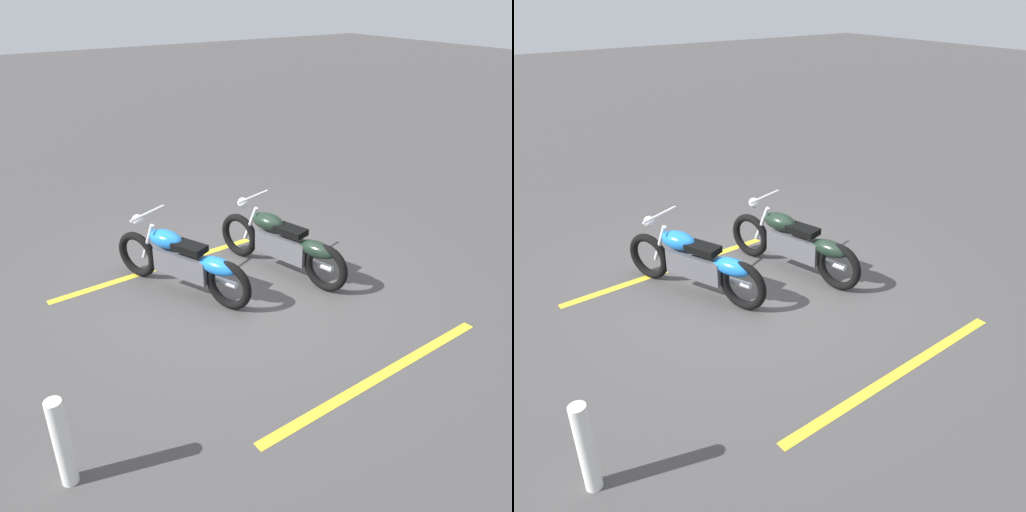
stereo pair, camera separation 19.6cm
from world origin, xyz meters
TOP-DOWN VIEW (x-y plane):
  - ground_plane at (0.00, 0.00)m, footprint 60.00×60.00m
  - motorcycle_bright_foreground at (-0.11, -0.68)m, footprint 2.08×1.00m
  - motorcycle_dark_foreground at (0.19, 0.72)m, footprint 2.18×0.83m
  - bollard_post at (2.07, -2.84)m, footprint 0.14×0.14m
  - parking_stripe_near at (-0.92, -0.71)m, footprint 0.27×3.20m
  - parking_stripe_mid at (2.57, 0.25)m, footprint 0.27×3.20m

SIDE VIEW (x-z plane):
  - ground_plane at x=0.00m, z-range 0.00..0.00m
  - parking_stripe_near at x=-0.92m, z-range 0.00..0.01m
  - parking_stripe_mid at x=2.57m, z-range 0.00..0.01m
  - bollard_post at x=2.07m, z-range 0.00..0.88m
  - motorcycle_bright_foreground at x=-0.11m, z-range -0.06..0.98m
  - motorcycle_dark_foreground at x=0.19m, z-range -0.06..0.98m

